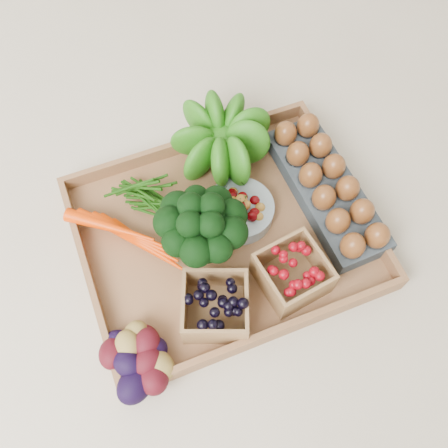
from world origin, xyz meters
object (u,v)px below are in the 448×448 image
object	(u,v)px
tray	(224,236)
cherry_bowl	(240,211)
broccoli	(203,238)
egg_carton	(326,191)

from	to	relation	value
tray	cherry_bowl	xyz separation A→B (m)	(0.04, 0.03, 0.03)
broccoli	egg_carton	world-z (taller)	broccoli
cherry_bowl	egg_carton	bearing A→B (deg)	-7.04
tray	broccoli	world-z (taller)	broccoli
broccoli	egg_carton	distance (m)	0.28
tray	broccoli	bearing A→B (deg)	-157.55
cherry_bowl	egg_carton	size ratio (longest dim) A/B	0.41
broccoli	egg_carton	xyz separation A→B (m)	(0.27, 0.03, -0.04)
tray	egg_carton	world-z (taller)	egg_carton
broccoli	egg_carton	bearing A→B (deg)	5.75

